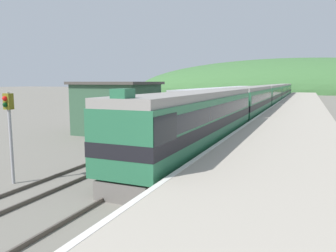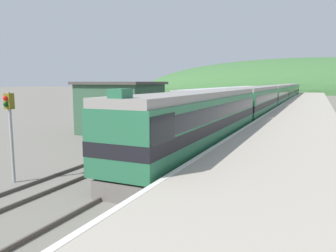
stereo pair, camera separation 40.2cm
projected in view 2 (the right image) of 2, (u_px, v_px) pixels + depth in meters
track_main at (278, 105)px, 62.86m from camera, size 1.52×180.00×0.16m
track_siding at (257, 105)px, 64.48m from camera, size 1.51×180.00×0.16m
platform at (303, 113)px, 42.59m from camera, size 7.08×140.00×1.13m
distant_hills at (300, 92)px, 143.68m from camera, size 150.46×67.71×29.62m
station_shed at (121, 107)px, 29.43m from camera, size 6.63×6.05×4.62m
express_train_lead_car at (201, 120)px, 21.10m from camera, size 2.97×20.33×4.36m
carriage_second at (256, 102)px, 40.18m from camera, size 2.96×19.74×4.00m
carriage_third at (276, 95)px, 58.79m from camera, size 2.96×19.74×4.00m
carriage_fourth at (286, 92)px, 77.40m from camera, size 2.96×19.74×4.00m
carriage_fifth at (292, 90)px, 96.01m from camera, size 2.96×19.74×4.00m
siding_train at (231, 101)px, 44.79m from camera, size 2.90×34.44×3.85m
signal_post_siding at (10, 119)px, 14.70m from camera, size 0.36×0.42×4.15m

